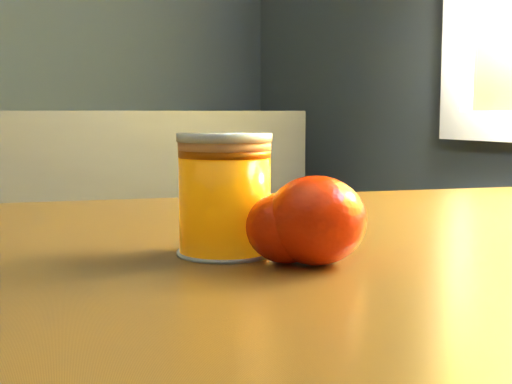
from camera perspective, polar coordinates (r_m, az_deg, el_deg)
name	(u,v)px	position (r m, az deg, el deg)	size (l,w,h in m)	color
table	(275,362)	(0.63, 1.56, -13.42)	(1.17, 0.92, 0.78)	brown
juice_glass	(225,195)	(0.57, -2.52, -0.24)	(0.08, 0.08, 0.09)	orange
orange_front	(316,220)	(0.53, 4.81, -2.26)	(0.08, 0.08, 0.07)	#F52804
orange_back	(286,227)	(0.54, 2.42, -2.83)	(0.06, 0.06, 0.05)	#F52804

